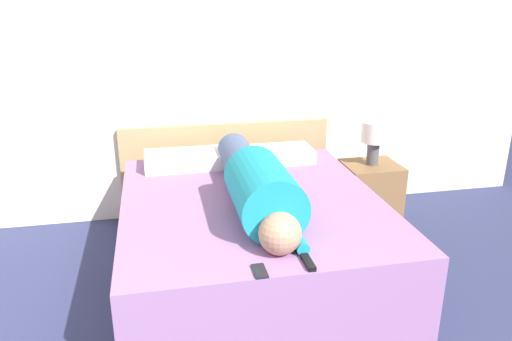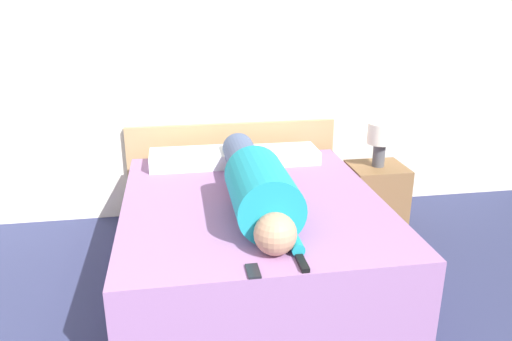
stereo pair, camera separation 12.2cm
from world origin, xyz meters
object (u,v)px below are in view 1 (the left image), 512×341
at_px(person_lying, 257,185).
at_px(table_lamp, 374,136).
at_px(pillow_second, 275,155).
at_px(cell_phone, 260,271).
at_px(bed, 252,238).
at_px(pillow_near_headboard, 186,160).
at_px(tv_remote, 308,262).
at_px(nightstand, 369,195).

bearing_deg(person_lying, table_lamp, 34.31).
distance_m(table_lamp, pillow_second, 0.82).
distance_m(person_lying, cell_phone, 0.78).
bearing_deg(cell_phone, person_lying, 79.13).
xyz_separation_m(bed, pillow_near_headboard, (-0.38, 0.74, 0.35)).
bearing_deg(tv_remote, nightstand, 55.78).
relative_size(bed, pillow_near_headboard, 3.10).
relative_size(table_lamp, pillow_second, 0.60).
relative_size(person_lying, cell_phone, 12.41).
height_order(bed, pillow_near_headboard, pillow_near_headboard).
distance_m(bed, cell_phone, 0.97).
bearing_deg(person_lying, pillow_second, 69.40).
xyz_separation_m(bed, tv_remote, (0.11, -0.89, 0.31)).
xyz_separation_m(table_lamp, tv_remote, (-1.02, -1.50, -0.18)).
xyz_separation_m(nightstand, pillow_second, (-0.79, 0.13, 0.37)).
bearing_deg(nightstand, pillow_second, 170.49).
height_order(bed, nightstand, bed).
distance_m(nightstand, table_lamp, 0.51).
bearing_deg(pillow_second, tv_remote, -98.02).
bearing_deg(bed, pillow_second, 65.15).
bearing_deg(person_lying, cell_phone, -100.87).
distance_m(person_lying, pillow_second, 0.97).
bearing_deg(person_lying, tv_remote, -81.43).
bearing_deg(pillow_second, nightstand, -9.51).
height_order(pillow_near_headboard, cell_phone, pillow_near_headboard).
bearing_deg(person_lying, pillow_near_headboard, 112.81).
bearing_deg(pillow_near_headboard, cell_phone, -81.88).
bearing_deg(cell_phone, bed, 81.22).
relative_size(table_lamp, cell_phone, 2.77).
xyz_separation_m(nightstand, cell_phone, (-1.28, -1.52, 0.32)).
bearing_deg(bed, nightstand, 28.18).
distance_m(nightstand, tv_remote, 1.85).
bearing_deg(pillow_second, table_lamp, -9.51).
distance_m(table_lamp, cell_phone, 2.00).
distance_m(pillow_near_headboard, cell_phone, 1.67).
relative_size(nightstand, pillow_near_headboard, 0.87).
height_order(nightstand, cell_phone, cell_phone).
relative_size(bed, table_lamp, 5.44).
relative_size(nightstand, person_lying, 0.34).
xyz_separation_m(pillow_second, cell_phone, (-0.48, -1.66, -0.05)).
xyz_separation_m(bed, cell_phone, (-0.14, -0.92, 0.30)).
relative_size(nightstand, pillow_second, 0.91).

